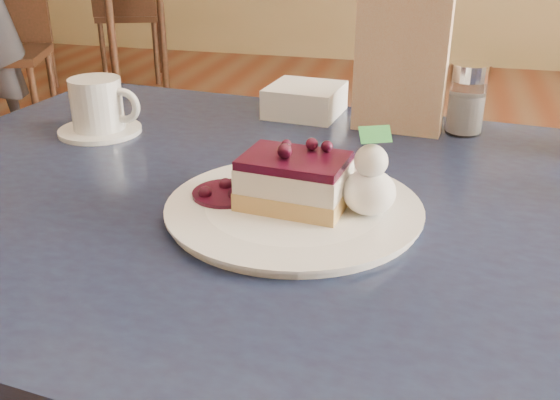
% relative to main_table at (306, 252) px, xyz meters
% --- Properties ---
extents(main_table, '(1.40, 1.01, 0.82)m').
position_rel_main_table_xyz_m(main_table, '(0.00, 0.00, 0.00)').
color(main_table, '#16223C').
rests_on(main_table, ground).
extents(dessert_plate, '(0.32, 0.32, 0.01)m').
position_rel_main_table_xyz_m(dessert_plate, '(-0.01, -0.05, 0.09)').
color(dessert_plate, white).
rests_on(dessert_plate, main_table).
extents(cheesecake_slice, '(0.14, 0.11, 0.07)m').
position_rel_main_table_xyz_m(cheesecake_slice, '(-0.01, -0.05, 0.13)').
color(cheesecake_slice, tan).
rests_on(cheesecake_slice, dessert_plate).
extents(whipped_cream, '(0.07, 0.07, 0.06)m').
position_rel_main_table_xyz_m(whipped_cream, '(0.09, -0.05, 0.13)').
color(whipped_cream, white).
rests_on(whipped_cream, dessert_plate).
extents(berry_sauce, '(0.09, 0.09, 0.01)m').
position_rel_main_table_xyz_m(berry_sauce, '(-0.10, -0.05, 0.10)').
color(berry_sauce, black).
rests_on(berry_sauce, dessert_plate).
extents(coffee_set, '(0.15, 0.14, 0.10)m').
position_rel_main_table_xyz_m(coffee_set, '(-0.40, 0.17, 0.13)').
color(coffee_set, white).
rests_on(coffee_set, main_table).
extents(menu_card, '(0.16, 0.05, 0.24)m').
position_rel_main_table_xyz_m(menu_card, '(0.09, 0.31, 0.21)').
color(menu_card, beige).
rests_on(menu_card, main_table).
extents(sugar_shaker, '(0.07, 0.07, 0.12)m').
position_rel_main_table_xyz_m(sugar_shaker, '(0.20, 0.33, 0.15)').
color(sugar_shaker, white).
rests_on(sugar_shaker, main_table).
extents(napkin_stack, '(0.14, 0.14, 0.05)m').
position_rel_main_table_xyz_m(napkin_stack, '(-0.09, 0.37, 0.11)').
color(napkin_stack, white).
rests_on(napkin_stack, main_table).
extents(bg_table_far_left, '(1.28, 1.92, 1.27)m').
position_rel_main_table_xyz_m(bg_table_far_left, '(-2.13, 2.85, -0.66)').
color(bg_table_far_left, '#16223C').
rests_on(bg_table_far_left, ground).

